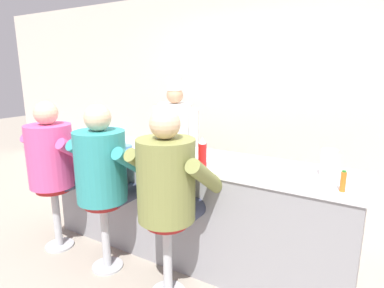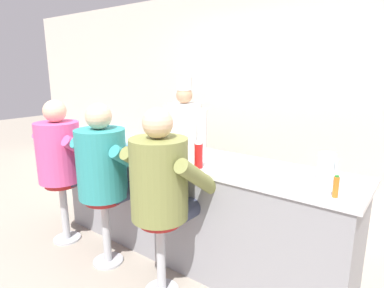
{
  "view_description": "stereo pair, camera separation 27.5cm",
  "coord_description": "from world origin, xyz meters",
  "px_view_note": "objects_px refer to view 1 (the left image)",
  "views": [
    {
      "loc": [
        1.44,
        -2.0,
        1.71
      ],
      "look_at": [
        0.05,
        0.29,
        1.07
      ],
      "focal_mm": 30.0,
      "sensor_mm": 36.0,
      "label": 1
    },
    {
      "loc": [
        1.67,
        -1.85,
        1.71
      ],
      "look_at": [
        0.05,
        0.29,
        1.07
      ],
      "focal_mm": 30.0,
      "sensor_mm": 36.0,
      "label": 2
    }
  ],
  "objects_px": {
    "diner_seated_olive": "(169,183)",
    "cook_in_whites_near": "(175,139)",
    "hot_sauce_bottle_orange": "(343,181)",
    "cereal_bowl": "(125,148)",
    "ketchup_bottle_red": "(202,153)",
    "coffee_mug_white": "(151,147)",
    "diner_seated_pink": "(54,159)",
    "water_pitcher_clear": "(329,163)",
    "breakfast_plate": "(169,153)",
    "diner_seated_teal": "(104,170)",
    "mustard_bottle_yellow": "(184,151)"
  },
  "relations": [
    {
      "from": "diner_seated_olive",
      "to": "cook_in_whites_near",
      "type": "height_order",
      "value": "cook_in_whites_near"
    },
    {
      "from": "hot_sauce_bottle_orange",
      "to": "cereal_bowl",
      "type": "height_order",
      "value": "hot_sauce_bottle_orange"
    },
    {
      "from": "ketchup_bottle_red",
      "to": "diner_seated_olive",
      "type": "xyz_separation_m",
      "value": [
        -0.11,
        -0.3,
        -0.17
      ]
    },
    {
      "from": "coffee_mug_white",
      "to": "diner_seated_pink",
      "type": "distance_m",
      "value": 0.91
    },
    {
      "from": "water_pitcher_clear",
      "to": "ketchup_bottle_red",
      "type": "bearing_deg",
      "value": -163.36
    },
    {
      "from": "diner_seated_pink",
      "to": "ketchup_bottle_red",
      "type": "bearing_deg",
      "value": 11.83
    },
    {
      "from": "breakfast_plate",
      "to": "cereal_bowl",
      "type": "xyz_separation_m",
      "value": [
        -0.43,
        -0.1,
        0.01
      ]
    },
    {
      "from": "ketchup_bottle_red",
      "to": "cook_in_whites_near",
      "type": "xyz_separation_m",
      "value": [
        -0.95,
        1.02,
        -0.18
      ]
    },
    {
      "from": "diner_seated_pink",
      "to": "diner_seated_teal",
      "type": "relative_size",
      "value": 0.99
    },
    {
      "from": "mustard_bottle_yellow",
      "to": "diner_seated_pink",
      "type": "height_order",
      "value": "diner_seated_pink"
    },
    {
      "from": "hot_sauce_bottle_orange",
      "to": "coffee_mug_white",
      "type": "xyz_separation_m",
      "value": [
        -1.64,
        0.15,
        -0.02
      ]
    },
    {
      "from": "cereal_bowl",
      "to": "diner_seated_olive",
      "type": "xyz_separation_m",
      "value": [
        0.76,
        -0.37,
        -0.09
      ]
    },
    {
      "from": "water_pitcher_clear",
      "to": "diner_seated_olive",
      "type": "height_order",
      "value": "diner_seated_olive"
    },
    {
      "from": "breakfast_plate",
      "to": "cook_in_whites_near",
      "type": "distance_m",
      "value": 0.99
    },
    {
      "from": "hot_sauce_bottle_orange",
      "to": "diner_seated_teal",
      "type": "height_order",
      "value": "diner_seated_teal"
    },
    {
      "from": "diner_seated_teal",
      "to": "hot_sauce_bottle_orange",
      "type": "bearing_deg",
      "value": 10.2
    },
    {
      "from": "ketchup_bottle_red",
      "to": "breakfast_plate",
      "type": "xyz_separation_m",
      "value": [
        -0.44,
        0.17,
        -0.1
      ]
    },
    {
      "from": "water_pitcher_clear",
      "to": "diner_seated_olive",
      "type": "relative_size",
      "value": 0.14
    },
    {
      "from": "ketchup_bottle_red",
      "to": "cereal_bowl",
      "type": "xyz_separation_m",
      "value": [
        -0.87,
        0.07,
        -0.09
      ]
    },
    {
      "from": "breakfast_plate",
      "to": "diner_seated_olive",
      "type": "xyz_separation_m",
      "value": [
        0.33,
        -0.47,
        -0.07
      ]
    },
    {
      "from": "hot_sauce_bottle_orange",
      "to": "water_pitcher_clear",
      "type": "relative_size",
      "value": 0.68
    },
    {
      "from": "hot_sauce_bottle_orange",
      "to": "breakfast_plate",
      "type": "bearing_deg",
      "value": 173.97
    },
    {
      "from": "water_pitcher_clear",
      "to": "diner_seated_pink",
      "type": "relative_size",
      "value": 0.14
    },
    {
      "from": "diner_seated_pink",
      "to": "diner_seated_olive",
      "type": "bearing_deg",
      "value": 0.05
    },
    {
      "from": "mustard_bottle_yellow",
      "to": "cook_in_whites_near",
      "type": "xyz_separation_m",
      "value": [
        -0.76,
        1.0,
        -0.17
      ]
    },
    {
      "from": "cereal_bowl",
      "to": "cook_in_whites_near",
      "type": "relative_size",
      "value": 0.08
    },
    {
      "from": "hot_sauce_bottle_orange",
      "to": "diner_seated_pink",
      "type": "height_order",
      "value": "diner_seated_pink"
    },
    {
      "from": "hot_sauce_bottle_orange",
      "to": "breakfast_plate",
      "type": "relative_size",
      "value": 0.5
    },
    {
      "from": "water_pitcher_clear",
      "to": "mustard_bottle_yellow",
      "type": "bearing_deg",
      "value": -167.19
    },
    {
      "from": "cereal_bowl",
      "to": "hot_sauce_bottle_orange",
      "type": "bearing_deg",
      "value": -1.53
    },
    {
      "from": "coffee_mug_white",
      "to": "diner_seated_pink",
      "type": "xyz_separation_m",
      "value": [
        -0.78,
        -0.47,
        -0.11
      ]
    },
    {
      "from": "breakfast_plate",
      "to": "water_pitcher_clear",
      "type": "bearing_deg",
      "value": 3.89
    },
    {
      "from": "ketchup_bottle_red",
      "to": "mustard_bottle_yellow",
      "type": "xyz_separation_m",
      "value": [
        -0.18,
        0.02,
        -0.01
      ]
    },
    {
      "from": "mustard_bottle_yellow",
      "to": "diner_seated_teal",
      "type": "relative_size",
      "value": 0.16
    },
    {
      "from": "breakfast_plate",
      "to": "cereal_bowl",
      "type": "height_order",
      "value": "cereal_bowl"
    },
    {
      "from": "diner_seated_pink",
      "to": "hot_sauce_bottle_orange",
      "type": "bearing_deg",
      "value": 7.48
    },
    {
      "from": "hot_sauce_bottle_orange",
      "to": "water_pitcher_clear",
      "type": "bearing_deg",
      "value": 117.31
    },
    {
      "from": "water_pitcher_clear",
      "to": "diner_seated_teal",
      "type": "height_order",
      "value": "diner_seated_teal"
    },
    {
      "from": "breakfast_plate",
      "to": "diner_seated_teal",
      "type": "relative_size",
      "value": 0.19
    },
    {
      "from": "ketchup_bottle_red",
      "to": "breakfast_plate",
      "type": "distance_m",
      "value": 0.48
    },
    {
      "from": "diner_seated_teal",
      "to": "diner_seated_olive",
      "type": "distance_m",
      "value": 0.66
    },
    {
      "from": "water_pitcher_clear",
      "to": "diner_seated_teal",
      "type": "xyz_separation_m",
      "value": [
        -1.64,
        -0.56,
        -0.17
      ]
    },
    {
      "from": "ketchup_bottle_red",
      "to": "diner_seated_olive",
      "type": "bearing_deg",
      "value": -110.22
    },
    {
      "from": "breakfast_plate",
      "to": "cook_in_whites_near",
      "type": "xyz_separation_m",
      "value": [
        -0.51,
        0.85,
        -0.08
      ]
    },
    {
      "from": "ketchup_bottle_red",
      "to": "diner_seated_pink",
      "type": "relative_size",
      "value": 0.17
    },
    {
      "from": "hot_sauce_bottle_orange",
      "to": "diner_seated_teal",
      "type": "bearing_deg",
      "value": -169.8
    },
    {
      "from": "coffee_mug_white",
      "to": "diner_seated_olive",
      "type": "distance_m",
      "value": 0.72
    },
    {
      "from": "diner_seated_teal",
      "to": "cook_in_whites_near",
      "type": "bearing_deg",
      "value": 97.89
    },
    {
      "from": "mustard_bottle_yellow",
      "to": "diner_seated_olive",
      "type": "xyz_separation_m",
      "value": [
        0.07,
        -0.32,
        -0.17
      ]
    },
    {
      "from": "mustard_bottle_yellow",
      "to": "water_pitcher_clear",
      "type": "xyz_separation_m",
      "value": [
        1.06,
        0.24,
        -0.0
      ]
    }
  ]
}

